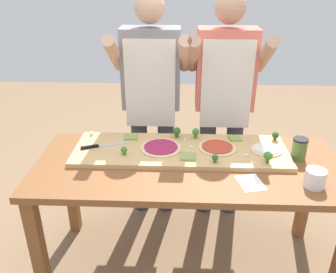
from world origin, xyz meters
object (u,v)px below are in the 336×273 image
object	(u,v)px
prep_table	(188,178)
pizza_whole_white_garlic	(266,150)
broccoli_floret_center_left	(196,132)
cook_right	(224,94)
broccoli_floret_back_right	(177,132)
pizza_whole_beet_magenta	(161,148)
cook_left	(151,93)
broccoli_floret_back_mid	(215,158)
sauce_jar	(299,149)
flour_cup	(315,179)
recipe_note	(251,183)
pizza_slice_near_left	(131,137)
cheese_crumble_a	(92,134)
pizza_slice_far_left	(235,138)
broccoli_floret_front_mid	(124,150)
pizza_whole_tomato_red	(217,147)
chefs_knife	(98,146)
cheese_crumble_b	(185,140)
cheese_crumble_c	(191,147)
cheese_crumble_d	(246,156)
broccoli_floret_front_left	(275,136)
broccoli_floret_center_right	(268,156)
pizza_slice_center	(188,156)

from	to	relation	value
prep_table	pizza_whole_white_garlic	bearing A→B (deg)	14.90
broccoli_floret_center_left	cook_right	world-z (taller)	cook_right
broccoli_floret_back_right	cook_right	size ratio (longest dim) A/B	0.04
pizza_whole_beet_magenta	cook_left	size ratio (longest dim) A/B	0.15
broccoli_floret_back_mid	sauce_jar	world-z (taller)	sauce_jar
broccoli_floret_center_left	flour_cup	bearing A→B (deg)	-38.93
sauce_jar	flour_cup	bearing A→B (deg)	-89.98
prep_table	recipe_note	size ratio (longest dim) A/B	11.18
pizza_slice_near_left	cheese_crumble_a	distance (m)	0.26
pizza_slice_far_left	sauce_jar	size ratio (longest dim) A/B	0.56
broccoli_floret_front_mid	cook_left	bearing A→B (deg)	77.77
pizza_whole_tomato_red	broccoli_floret_back_mid	size ratio (longest dim) A/B	4.68
chefs_knife	cheese_crumble_b	distance (m)	0.54
cheese_crumble_c	flour_cup	bearing A→B (deg)	-28.40
broccoli_floret_front_mid	cheese_crumble_d	bearing A→B (deg)	0.10
broccoli_floret_front_left	cheese_crumble_c	size ratio (longest dim) A/B	3.66
broccoli_floret_back_mid	cheese_crumble_b	bearing A→B (deg)	122.90
broccoli_floret_front_left	cook_left	bearing A→B (deg)	158.62
pizza_whole_tomato_red	cook_right	world-z (taller)	cook_right
broccoli_floret_front_mid	broccoli_floret_center_right	xyz separation A→B (m)	(0.83, -0.06, 0.01)
pizza_slice_far_left	recipe_note	size ratio (longest dim) A/B	0.47
chefs_knife	sauce_jar	xyz separation A→B (m)	(1.21, -0.05, 0.03)
chefs_knife	cook_right	size ratio (longest dim) A/B	0.17
broccoli_floret_front_left	cook_left	xyz separation A→B (m)	(-0.82, 0.32, 0.16)
cheese_crumble_a	cook_right	xyz separation A→B (m)	(0.89, 0.30, 0.18)
cheese_crumble_c	sauce_jar	world-z (taller)	sauce_jar
cook_left	broccoli_floret_center_left	bearing A→B (deg)	-45.48
cheese_crumble_a	cook_left	bearing A→B (deg)	38.41
broccoli_floret_center_right	cheese_crumble_c	world-z (taller)	broccoli_floret_center_right
pizza_whole_white_garlic	broccoli_floret_center_right	size ratio (longest dim) A/B	2.51
broccoli_floret_front_left	cook_left	size ratio (longest dim) A/B	0.03
pizza_slice_far_left	cheese_crumble_a	xyz separation A→B (m)	(-0.94, 0.02, 0.00)
broccoli_floret_center_left	cheese_crumble_d	xyz separation A→B (m)	(0.29, -0.24, -0.03)
broccoli_floret_back_mid	flour_cup	distance (m)	0.53
broccoli_floret_center_left	cheese_crumble_b	world-z (taller)	broccoli_floret_center_left
pizza_whole_tomato_red	cheese_crumble_c	distance (m)	0.16
pizza_whole_tomato_red	broccoli_floret_center_left	xyz separation A→B (m)	(-0.13, 0.14, 0.04)
pizza_whole_beet_magenta	flour_cup	bearing A→B (deg)	-22.14
broccoli_floret_center_right	broccoli_floret_back_mid	size ratio (longest dim) A/B	1.48
broccoli_floret_back_mid	cook_left	world-z (taller)	cook_left
pizza_whole_beet_magenta	cheese_crumble_a	xyz separation A→B (m)	(-0.47, 0.17, 0.00)
chefs_knife	broccoli_floret_center_right	distance (m)	1.02
pizza_slice_center	pizza_slice_near_left	xyz separation A→B (m)	(-0.37, 0.25, 0.00)
broccoli_floret_back_mid	cheese_crumble_a	xyz separation A→B (m)	(-0.78, 0.32, -0.02)
pizza_slice_near_left	cheese_crumble_a	xyz separation A→B (m)	(-0.26, 0.03, 0.00)
pizza_slice_center	broccoli_floret_back_mid	xyz separation A→B (m)	(0.15, -0.05, 0.02)
broccoli_floret_back_right	broccoli_floret_front_left	xyz separation A→B (m)	(0.63, -0.01, -0.01)
pizza_whole_white_garlic	broccoli_floret_center_right	bearing A→B (deg)	-99.17
cheese_crumble_d	cook_left	xyz separation A→B (m)	(-0.60, 0.55, 0.19)
pizza_slice_far_left	broccoli_floret_front_left	xyz separation A→B (m)	(0.25, -0.00, 0.03)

